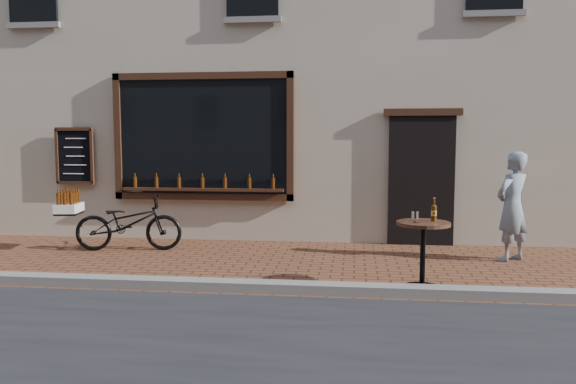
# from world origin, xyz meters

# --- Properties ---
(ground) EXTENTS (90.00, 90.00, 0.00)m
(ground) POSITION_xyz_m (0.00, 0.00, 0.00)
(ground) COLOR brown
(ground) RESTS_ON ground
(kerb) EXTENTS (90.00, 0.25, 0.12)m
(kerb) POSITION_xyz_m (0.00, 0.20, 0.06)
(kerb) COLOR slate
(kerb) RESTS_ON ground
(cargo_bicycle) EXTENTS (2.03, 0.87, 0.96)m
(cargo_bicycle) POSITION_xyz_m (-2.91, 2.39, 0.46)
(cargo_bicycle) COLOR black
(cargo_bicycle) RESTS_ON ground
(bistro_table) EXTENTS (0.64, 0.64, 1.10)m
(bistro_table) POSITION_xyz_m (1.60, 0.53, 0.59)
(bistro_table) COLOR black
(bistro_table) RESTS_ON ground
(pedestrian) EXTENTS (0.71, 0.68, 1.63)m
(pedestrian) POSITION_xyz_m (3.10, 2.33, 0.81)
(pedestrian) COLOR gray
(pedestrian) RESTS_ON ground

